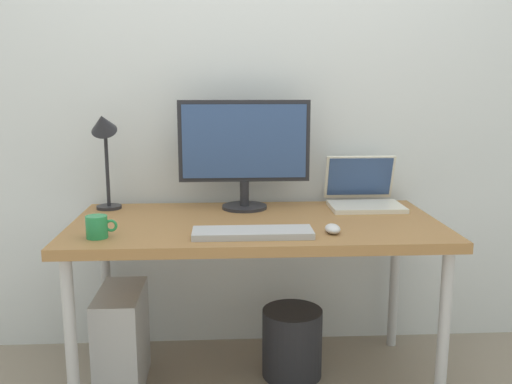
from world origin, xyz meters
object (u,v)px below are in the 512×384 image
at_px(laptop, 363,194).
at_px(wastebasket, 292,343).
at_px(mouse, 333,229).
at_px(keyboard, 253,233).
at_px(desk_lamp, 104,138).
at_px(computer_tower, 122,339).
at_px(coffee_mug, 97,227).
at_px(monitor, 244,147).
at_px(desk, 256,235).

relative_size(laptop, wastebasket, 1.07).
bearing_deg(mouse, keyboard, -175.78).
relative_size(desk_lamp, computer_tower, 1.06).
distance_m(mouse, coffee_mug, 0.86).
relative_size(monitor, wastebasket, 1.92).
distance_m(keyboard, wastebasket, 0.66).
relative_size(coffee_mug, wastebasket, 0.38).
height_order(monitor, wastebasket, monitor).
distance_m(laptop, computer_tower, 1.23).
bearing_deg(coffee_mug, mouse, 1.04).
xyz_separation_m(desk_lamp, keyboard, (0.62, -0.46, -0.30)).
bearing_deg(laptop, keyboard, -137.79).
relative_size(desk, laptop, 4.64).
relative_size(desk, keyboard, 3.37).
height_order(keyboard, coffee_mug, coffee_mug).
distance_m(desk, coffee_mug, 0.63).
bearing_deg(keyboard, desk_lamp, 143.39).
bearing_deg(monitor, mouse, -54.28).
bearing_deg(computer_tower, mouse, -13.74).
xyz_separation_m(monitor, computer_tower, (-0.52, -0.23, -0.77)).
bearing_deg(laptop, mouse, -116.48).
distance_m(computer_tower, wastebasket, 0.73).
relative_size(desk, computer_tower, 3.53).
bearing_deg(monitor, desk_lamp, 179.93).
bearing_deg(desk, mouse, -36.43).
bearing_deg(desk_lamp, monitor, -0.07).
bearing_deg(desk_lamp, computer_tower, -70.95).
distance_m(laptop, mouse, 0.51).
xyz_separation_m(desk, wastebasket, (0.16, 0.05, -0.50)).
height_order(desk, desk_lamp, desk_lamp).
xyz_separation_m(desk, monitor, (-0.04, 0.23, 0.33)).
height_order(keyboard, computer_tower, keyboard).
height_order(mouse, computer_tower, mouse).
distance_m(desk, mouse, 0.35).
bearing_deg(mouse, laptop, 63.52).
height_order(desk_lamp, coffee_mug, desk_lamp).
distance_m(desk, keyboard, 0.24).
xyz_separation_m(laptop, coffee_mug, (-1.09, -0.47, -0.02)).
xyz_separation_m(mouse, computer_tower, (-0.84, 0.20, -0.52)).
relative_size(coffee_mug, computer_tower, 0.27).
bearing_deg(computer_tower, wastebasket, 3.73).
xyz_separation_m(monitor, coffee_mug, (-0.55, -0.45, -0.23)).
bearing_deg(monitor, desk, -80.64).
distance_m(monitor, keyboard, 0.53).
distance_m(keyboard, mouse, 0.30).
height_order(laptop, mouse, laptop).
bearing_deg(wastebasket, laptop, 30.84).
xyz_separation_m(laptop, computer_tower, (-1.06, -0.25, -0.56)).
distance_m(monitor, coffee_mug, 0.75).
distance_m(monitor, wastebasket, 0.88).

